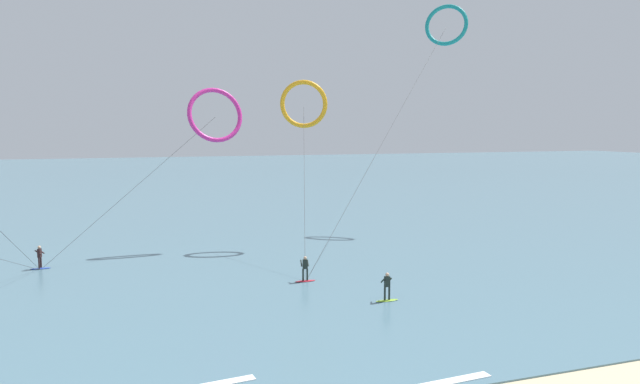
{
  "coord_description": "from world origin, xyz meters",
  "views": [
    {
      "loc": [
        -11.74,
        -11.96,
        10.16
      ],
      "look_at": [
        0.0,
        21.99,
        6.3
      ],
      "focal_mm": 32.97,
      "sensor_mm": 36.0,
      "label": 1
    }
  ],
  "objects_px": {
    "kite_magenta": "(215,115)",
    "surfer_crimson": "(305,270)",
    "surfer_lime": "(387,289)",
    "kite_amber": "(304,104)",
    "surfer_cobalt": "(40,259)",
    "kite_teal": "(446,25)"
  },
  "relations": [
    {
      "from": "kite_magenta",
      "to": "surfer_crimson",
      "type": "bearing_deg",
      "value": -82.86
    },
    {
      "from": "surfer_lime",
      "to": "kite_amber",
      "type": "distance_m",
      "value": 21.67
    },
    {
      "from": "kite_teal",
      "to": "kite_amber",
      "type": "distance_m",
      "value": 19.57
    },
    {
      "from": "surfer_lime",
      "to": "kite_teal",
      "type": "relative_size",
      "value": 0.07
    },
    {
      "from": "surfer_lime",
      "to": "kite_amber",
      "type": "xyz_separation_m",
      "value": [
        0.68,
        18.38,
        11.47
      ]
    },
    {
      "from": "surfer_lime",
      "to": "surfer_cobalt",
      "type": "relative_size",
      "value": 1.0
    },
    {
      "from": "surfer_cobalt",
      "to": "surfer_crimson",
      "type": "relative_size",
      "value": 1.0
    },
    {
      "from": "kite_teal",
      "to": "kite_magenta",
      "type": "distance_m",
      "value": 26.42
    },
    {
      "from": "kite_magenta",
      "to": "kite_amber",
      "type": "xyz_separation_m",
      "value": [
        7.47,
        -1.24,
        0.95
      ]
    },
    {
      "from": "kite_magenta",
      "to": "kite_amber",
      "type": "distance_m",
      "value": 7.64
    },
    {
      "from": "surfer_crimson",
      "to": "kite_magenta",
      "type": "relative_size",
      "value": 0.11
    },
    {
      "from": "kite_teal",
      "to": "kite_magenta",
      "type": "bearing_deg",
      "value": -131.21
    },
    {
      "from": "surfer_cobalt",
      "to": "kite_amber",
      "type": "bearing_deg",
      "value": 117.39
    },
    {
      "from": "surfer_lime",
      "to": "kite_magenta",
      "type": "xyz_separation_m",
      "value": [
        -6.79,
        19.62,
        10.52
      ]
    },
    {
      "from": "surfer_crimson",
      "to": "kite_magenta",
      "type": "bearing_deg",
      "value": -66.02
    },
    {
      "from": "kite_magenta",
      "to": "surfer_cobalt",
      "type": "bearing_deg",
      "value": -170.26
    },
    {
      "from": "surfer_crimson",
      "to": "surfer_lime",
      "type": "bearing_deg",
      "value": 128.29
    },
    {
      "from": "surfer_lime",
      "to": "surfer_crimson",
      "type": "height_order",
      "value": "same"
    },
    {
      "from": "surfer_lime",
      "to": "kite_magenta",
      "type": "distance_m",
      "value": 23.27
    },
    {
      "from": "surfer_cobalt",
      "to": "kite_magenta",
      "type": "xyz_separation_m",
      "value": [
        13.5,
        4.16,
        10.52
      ]
    },
    {
      "from": "surfer_lime",
      "to": "surfer_cobalt",
      "type": "height_order",
      "value": "same"
    },
    {
      "from": "surfer_cobalt",
      "to": "kite_teal",
      "type": "bearing_deg",
      "value": 121.31
    }
  ]
}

